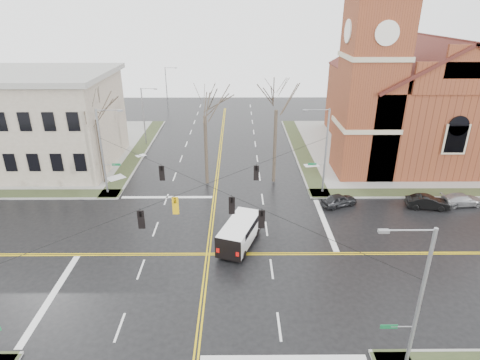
{
  "coord_description": "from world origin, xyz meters",
  "views": [
    {
      "loc": [
        2.41,
        -27.32,
        18.51
      ],
      "look_at": [
        2.63,
        6.0,
        3.92
      ],
      "focal_mm": 30.0,
      "sensor_mm": 36.0,
      "label": 1
    }
  ],
  "objects_px": {
    "signal_pole_nw": "(103,150)",
    "tree_nw_far": "(96,115)",
    "parked_car_c": "(462,200)",
    "tree_nw_near": "(205,111)",
    "cargo_van": "(240,231)",
    "streetlight_north_a": "(144,114)",
    "streetlight_north_b": "(167,87)",
    "parked_car_a": "(339,200)",
    "parked_car_b": "(427,202)",
    "signal_pole_se": "(416,301)",
    "tree_ne": "(276,105)",
    "church": "(410,90)",
    "signal_pole_ne": "(324,149)"
  },
  "relations": [
    {
      "from": "signal_pole_ne",
      "to": "streetlight_north_b",
      "type": "xyz_separation_m",
      "value": [
        -21.97,
        36.5,
        -0.48
      ]
    },
    {
      "from": "signal_pole_ne",
      "to": "parked_car_a",
      "type": "distance_m",
      "value": 5.42
    },
    {
      "from": "parked_car_a",
      "to": "parked_car_c",
      "type": "relative_size",
      "value": 0.89
    },
    {
      "from": "signal_pole_ne",
      "to": "tree_ne",
      "type": "height_order",
      "value": "tree_ne"
    },
    {
      "from": "parked_car_a",
      "to": "parked_car_c",
      "type": "distance_m",
      "value": 12.43
    },
    {
      "from": "cargo_van",
      "to": "tree_ne",
      "type": "xyz_separation_m",
      "value": [
        3.87,
        12.75,
        7.63
      ]
    },
    {
      "from": "church",
      "to": "parked_car_a",
      "type": "height_order",
      "value": "church"
    },
    {
      "from": "parked_car_a",
      "to": "tree_ne",
      "type": "relative_size",
      "value": 0.3
    },
    {
      "from": "church",
      "to": "parked_car_b",
      "type": "distance_m",
      "value": 18.97
    },
    {
      "from": "church",
      "to": "signal_pole_se",
      "type": "bearing_deg",
      "value": -110.33
    },
    {
      "from": "church",
      "to": "streetlight_north_a",
      "type": "relative_size",
      "value": 3.44
    },
    {
      "from": "signal_pole_se",
      "to": "parked_car_c",
      "type": "distance_m",
      "value": 24.63
    },
    {
      "from": "tree_nw_far",
      "to": "tree_nw_near",
      "type": "distance_m",
      "value": 11.58
    },
    {
      "from": "tree_nw_far",
      "to": "tree_ne",
      "type": "distance_m",
      "value": 19.09
    },
    {
      "from": "church",
      "to": "tree_ne",
      "type": "height_order",
      "value": "church"
    },
    {
      "from": "parked_car_c",
      "to": "tree_nw_near",
      "type": "bearing_deg",
      "value": 73.16
    },
    {
      "from": "cargo_van",
      "to": "streetlight_north_a",
      "type": "bearing_deg",
      "value": 136.24
    },
    {
      "from": "cargo_van",
      "to": "tree_nw_near",
      "type": "xyz_separation_m",
      "value": [
        -3.64,
        12.26,
        7.1
      ]
    },
    {
      "from": "parked_car_c",
      "to": "tree_nw_near",
      "type": "relative_size",
      "value": 0.36
    },
    {
      "from": "signal_pole_se",
      "to": "signal_pole_ne",
      "type": "bearing_deg",
      "value": 90.0
    },
    {
      "from": "signal_pole_ne",
      "to": "tree_nw_far",
      "type": "distance_m",
      "value": 24.21
    },
    {
      "from": "parked_car_b",
      "to": "streetlight_north_a",
      "type": "bearing_deg",
      "value": 65.13
    },
    {
      "from": "tree_ne",
      "to": "church",
      "type": "bearing_deg",
      "value": 29.86
    },
    {
      "from": "streetlight_north_b",
      "to": "signal_pole_se",
      "type": "bearing_deg",
      "value": -69.73
    },
    {
      "from": "tree_nw_near",
      "to": "church",
      "type": "bearing_deg",
      "value": 23.07
    },
    {
      "from": "signal_pole_nw",
      "to": "parked_car_c",
      "type": "bearing_deg",
      "value": -4.66
    },
    {
      "from": "cargo_van",
      "to": "parked_car_a",
      "type": "relative_size",
      "value": 1.6
    },
    {
      "from": "streetlight_north_a",
      "to": "parked_car_a",
      "type": "relative_size",
      "value": 2.16
    },
    {
      "from": "signal_pole_ne",
      "to": "streetlight_north_b",
      "type": "distance_m",
      "value": 42.61
    },
    {
      "from": "cargo_van",
      "to": "tree_nw_near",
      "type": "distance_m",
      "value": 14.62
    },
    {
      "from": "cargo_van",
      "to": "tree_nw_far",
      "type": "distance_m",
      "value": 20.88
    },
    {
      "from": "tree_nw_near",
      "to": "tree_ne",
      "type": "relative_size",
      "value": 0.94
    },
    {
      "from": "streetlight_north_a",
      "to": "parked_car_b",
      "type": "distance_m",
      "value": 37.84
    },
    {
      "from": "signal_pole_se",
      "to": "streetlight_north_a",
      "type": "relative_size",
      "value": 1.12
    },
    {
      "from": "tree_nw_far",
      "to": "tree_nw_near",
      "type": "height_order",
      "value": "tree_nw_near"
    },
    {
      "from": "church",
      "to": "signal_pole_ne",
      "type": "relative_size",
      "value": 3.06
    },
    {
      "from": "streetlight_north_a",
      "to": "parked_car_b",
      "type": "height_order",
      "value": "streetlight_north_a"
    },
    {
      "from": "church",
      "to": "tree_nw_near",
      "type": "relative_size",
      "value": 2.38
    },
    {
      "from": "signal_pole_nw",
      "to": "tree_nw_far",
      "type": "relative_size",
      "value": 0.83
    },
    {
      "from": "signal_pole_ne",
      "to": "tree_nw_far",
      "type": "xyz_separation_m",
      "value": [
        -23.88,
        2.78,
        2.86
      ]
    },
    {
      "from": "cargo_van",
      "to": "church",
      "type": "bearing_deg",
      "value": 65.96
    },
    {
      "from": "parked_car_c",
      "to": "tree_nw_near",
      "type": "distance_m",
      "value": 27.6
    },
    {
      "from": "parked_car_b",
      "to": "tree_nw_far",
      "type": "relative_size",
      "value": 0.38
    },
    {
      "from": "streetlight_north_a",
      "to": "parked_car_b",
      "type": "xyz_separation_m",
      "value": [
        31.8,
        -20.14,
        -3.8
      ]
    },
    {
      "from": "parked_car_a",
      "to": "parked_car_b",
      "type": "relative_size",
      "value": 0.92
    },
    {
      "from": "signal_pole_nw",
      "to": "tree_nw_far",
      "type": "bearing_deg",
      "value": 113.99
    },
    {
      "from": "streetlight_north_b",
      "to": "cargo_van",
      "type": "distance_m",
      "value": 48.42
    },
    {
      "from": "streetlight_north_a",
      "to": "tree_nw_far",
      "type": "xyz_separation_m",
      "value": [
        -1.91,
        -13.72,
        3.34
      ]
    },
    {
      "from": "tree_nw_far",
      "to": "parked_car_c",
      "type": "bearing_deg",
      "value": -8.7
    },
    {
      "from": "cargo_van",
      "to": "signal_pole_se",
      "type": "bearing_deg",
      "value": -36.78
    }
  ]
}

